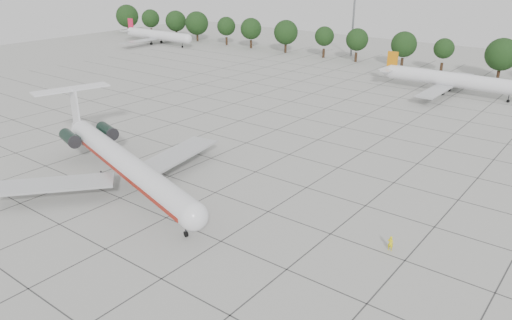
# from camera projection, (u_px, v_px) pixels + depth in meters

# --- Properties ---
(ground) EXTENTS (260.00, 260.00, 0.00)m
(ground) POSITION_uv_depth(u_px,v_px,m) (215.00, 193.00, 60.52)
(ground) COLOR #A6A69F
(ground) RESTS_ON ground
(apron_joints) EXTENTS (170.00, 170.00, 0.02)m
(apron_joints) POSITION_uv_depth(u_px,v_px,m) (285.00, 157.00, 71.51)
(apron_joints) COLOR #383838
(apron_joints) RESTS_ON ground
(main_airliner) EXTENTS (37.79, 29.07, 9.00)m
(main_airliner) POSITION_uv_depth(u_px,v_px,m) (120.00, 159.00, 62.08)
(main_airliner) COLOR silver
(main_airliner) RESTS_ON ground
(ground_crew) EXTENTS (0.60, 0.42, 1.57)m
(ground_crew) POSITION_uv_depth(u_px,v_px,m) (390.00, 243.00, 48.28)
(ground_crew) COLOR yellow
(ground_crew) RESTS_ON ground
(bg_airliner_a) EXTENTS (28.24, 27.20, 7.40)m
(bg_airliner_a) POSITION_uv_depth(u_px,v_px,m) (157.00, 35.00, 163.75)
(bg_airliner_a) COLOR silver
(bg_airliner_a) RESTS_ON ground
(bg_airliner_c) EXTENTS (28.24, 27.20, 7.40)m
(bg_airliner_c) POSITION_uv_depth(u_px,v_px,m) (451.00, 80.00, 103.66)
(bg_airliner_c) COLOR silver
(bg_airliner_c) RESTS_ON ground
(tree_line) EXTENTS (249.86, 8.44, 10.22)m
(tree_line) POSITION_uv_depth(u_px,v_px,m) (404.00, 44.00, 127.20)
(tree_line) COLOR #332114
(tree_line) RESTS_ON ground
(floodlight_mast) EXTENTS (1.60, 1.60, 25.45)m
(floodlight_mast) POSITION_uv_depth(u_px,v_px,m) (354.00, 5.00, 139.59)
(floodlight_mast) COLOR slate
(floodlight_mast) RESTS_ON ground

